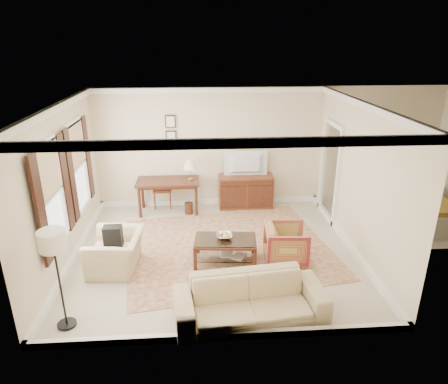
{
  "coord_description": "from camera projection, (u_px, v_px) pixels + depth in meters",
  "views": [
    {
      "loc": [
        -0.31,
        -6.94,
        3.98
      ],
      "look_at": [
        0.2,
        0.3,
        1.15
      ],
      "focal_mm": 32.0,
      "sensor_mm": 36.0,
      "label": 1
    }
  ],
  "objects": [
    {
      "name": "writing_desk",
      "position": [
        168.0,
        185.0,
        9.48
      ],
      "size": [
        1.48,
        0.74,
        0.81
      ],
      "color": "#4C2315",
      "rests_on": "room_shell"
    },
    {
      "name": "sideboard",
      "position": [
        246.0,
        191.0,
        9.88
      ],
      "size": [
        1.32,
        0.51,
        0.81
      ],
      "primitive_type": "cube",
      "color": "brown",
      "rests_on": "room_shell"
    },
    {
      "name": "tv",
      "position": [
        246.0,
        156.0,
        9.53
      ],
      "size": [
        1.0,
        0.58,
        0.13
      ],
      "primitive_type": "imported",
      "rotation": [
        0.0,
        0.0,
        3.14
      ],
      "color": "black",
      "rests_on": "sideboard"
    },
    {
      "name": "annex_bedroom",
      "position": [
        408.0,
        207.0,
        9.15
      ],
      "size": [
        3.0,
        2.7,
        2.9
      ],
      "color": "beige",
      "rests_on": "ground"
    },
    {
      "name": "coffee_table",
      "position": [
        225.0,
        244.0,
        7.43
      ],
      "size": [
        1.19,
        0.77,
        0.48
      ],
      "rotation": [
        0.0,
        0.0,
        -0.09
      ],
      "color": "#4C2315",
      "rests_on": "room_shell"
    },
    {
      "name": "window_rear",
      "position": [
        78.0,
        166.0,
        8.01
      ],
      "size": [
        0.12,
        1.56,
        1.8
      ],
      "primitive_type": null,
      "color": "#CCB284",
      "rests_on": "room_shell"
    },
    {
      "name": "room_shell",
      "position": [
        214.0,
        129.0,
        7.01
      ],
      "size": [
        5.51,
        5.01,
        2.91
      ],
      "color": "beige",
      "rests_on": "ground"
    },
    {
      "name": "desk_chair",
      "position": [
        162.0,
        187.0,
        9.85
      ],
      "size": [
        0.46,
        0.46,
        1.05
      ],
      "primitive_type": null,
      "rotation": [
        0.0,
        0.0,
        -0.03
      ],
      "color": "brown",
      "rests_on": "room_shell"
    },
    {
      "name": "sofa",
      "position": [
        250.0,
        293.0,
        5.89
      ],
      "size": [
        2.31,
        0.91,
        0.88
      ],
      "primitive_type": "imported",
      "rotation": [
        0.0,
        0.0,
        0.11
      ],
      "color": "tan",
      "rests_on": "room_shell"
    },
    {
      "name": "framed_prints",
      "position": [
        171.0,
        129.0,
        9.44
      ],
      "size": [
        0.25,
        0.04,
        0.68
      ],
      "primitive_type": null,
      "color": "#4C2315",
      "rests_on": "room_shell"
    },
    {
      "name": "book_a",
      "position": [
        221.0,
        253.0,
        7.48
      ],
      "size": [
        0.28,
        0.1,
        0.38
      ],
      "primitive_type": "imported",
      "rotation": [
        0.0,
        0.0,
        -0.22
      ],
      "color": "brown",
      "rests_on": "coffee_table"
    },
    {
      "name": "striped_armchair",
      "position": [
        286.0,
        242.0,
        7.46
      ],
      "size": [
        0.77,
        0.81,
        0.79
      ],
      "primitive_type": "imported",
      "rotation": [
        0.0,
        0.0,
        1.5
      ],
      "color": "maroon",
      "rests_on": "room_shell"
    },
    {
      "name": "club_armchair",
      "position": [
        116.0,
        246.0,
        7.18
      ],
      "size": [
        0.76,
        1.1,
        0.91
      ],
      "primitive_type": "imported",
      "rotation": [
        0.0,
        0.0,
        -1.65
      ],
      "color": "tan",
      "rests_on": "room_shell"
    },
    {
      "name": "rug",
      "position": [
        227.0,
        247.0,
        8.08
      ],
      "size": [
        4.45,
        3.98,
        0.01
      ],
      "primitive_type": "cube",
      "rotation": [
        0.0,
        0.0,
        0.15
      ],
      "color": "maroon",
      "rests_on": "room_shell"
    },
    {
      "name": "doorway",
      "position": [
        330.0,
        173.0,
        9.09
      ],
      "size": [
        0.1,
        1.12,
        2.25
      ],
      "primitive_type": null,
      "color": "white",
      "rests_on": "room_shell"
    },
    {
      "name": "window_front",
      "position": [
        52.0,
        196.0,
        6.52
      ],
      "size": [
        0.12,
        1.56,
        1.8
      ],
      "primitive_type": null,
      "color": "#CCB284",
      "rests_on": "room_shell"
    },
    {
      "name": "backpack",
      "position": [
        113.0,
        234.0,
        7.08
      ],
      "size": [
        0.33,
        0.38,
        0.4
      ],
      "primitive_type": "cube",
      "rotation": [
        0.0,
        0.0,
        -1.98
      ],
      "color": "black",
      "rests_on": "club_armchair"
    },
    {
      "name": "book_b",
      "position": [
        234.0,
        255.0,
        7.44
      ],
      "size": [
        0.25,
        0.17,
        0.38
      ],
      "primitive_type": "imported",
      "rotation": [
        0.0,
        0.0,
        -0.57
      ],
      "color": "brown",
      "rests_on": "coffee_table"
    },
    {
      "name": "fruit_bowl",
      "position": [
        224.0,
        235.0,
        7.4
      ],
      "size": [
        0.42,
        0.42,
        0.1
      ],
      "primitive_type": "imported",
      "color": "silver",
      "rests_on": "coffee_table"
    },
    {
      "name": "floor_lamp",
      "position": [
        54.0,
        248.0,
        5.42
      ],
      "size": [
        0.38,
        0.38,
        1.55
      ],
      "color": "black",
      "rests_on": "room_shell"
    },
    {
      "name": "desk_lamp",
      "position": [
        190.0,
        170.0,
        9.38
      ],
      "size": [
        0.32,
        0.32,
        0.5
      ],
      "primitive_type": null,
      "color": "silver",
      "rests_on": "writing_desk"
    }
  ]
}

